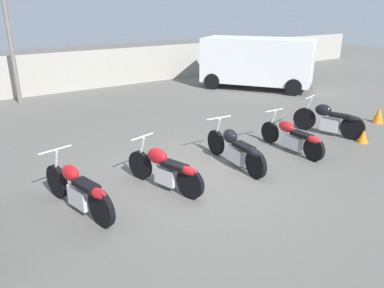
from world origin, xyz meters
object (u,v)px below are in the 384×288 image
(traffic_cone_far, at_px, (379,115))
(motorcycle_slot_1, at_px, (79,190))
(motorcycle_slot_4, at_px, (293,137))
(motorcycle_slot_2, at_px, (165,169))
(motorcycle_slot_3, at_px, (236,149))
(parked_van, at_px, (257,61))
(motorcycle_slot_5, at_px, (329,120))
(traffic_cone_near, at_px, (363,136))

(traffic_cone_far, bearing_deg, motorcycle_slot_1, 179.61)
(motorcycle_slot_4, bearing_deg, traffic_cone_far, 4.77)
(motorcycle_slot_2, relative_size, motorcycle_slot_3, 0.89)
(motorcycle_slot_1, height_order, parked_van, parked_van)
(motorcycle_slot_4, bearing_deg, motorcycle_slot_1, -179.08)
(motorcycle_slot_5, xyz_separation_m, traffic_cone_near, (0.21, -0.97, -0.27))
(motorcycle_slot_1, relative_size, motorcycle_slot_4, 1.02)
(motorcycle_slot_5, xyz_separation_m, parked_van, (2.96, 6.03, 0.77))
(traffic_cone_near, bearing_deg, parked_van, 68.57)
(motorcycle_slot_3, xyz_separation_m, traffic_cone_far, (6.05, -0.01, -0.17))
(motorcycle_slot_1, xyz_separation_m, motorcycle_slot_5, (7.41, 0.12, 0.02))
(parked_van, bearing_deg, motorcycle_slot_4, -161.06)
(motorcycle_slot_1, distance_m, parked_van, 12.09)
(traffic_cone_far, bearing_deg, traffic_cone_near, -159.69)
(motorcycle_slot_2, bearing_deg, motorcycle_slot_5, -13.50)
(motorcycle_slot_4, bearing_deg, motorcycle_slot_3, 178.30)
(motorcycle_slot_5, bearing_deg, motorcycle_slot_1, 165.19)
(motorcycle_slot_3, height_order, traffic_cone_near, motorcycle_slot_3)
(motorcycle_slot_1, xyz_separation_m, traffic_cone_far, (9.74, -0.07, -0.18))
(motorcycle_slot_3, bearing_deg, motorcycle_slot_4, 0.94)
(motorcycle_slot_3, distance_m, motorcycle_slot_5, 3.73)
(motorcycle_slot_4, distance_m, traffic_cone_far, 4.27)
(motorcycle_slot_5, distance_m, parked_van, 6.76)
(parked_van, height_order, traffic_cone_far, parked_van)
(motorcycle_slot_2, relative_size, traffic_cone_near, 5.57)
(motorcycle_slot_2, height_order, motorcycle_slot_4, motorcycle_slot_2)
(traffic_cone_near, bearing_deg, motorcycle_slot_1, 173.64)
(motorcycle_slot_1, height_order, traffic_cone_near, motorcycle_slot_1)
(motorcycle_slot_1, height_order, motorcycle_slot_2, motorcycle_slot_1)
(motorcycle_slot_1, distance_m, traffic_cone_near, 7.68)
(motorcycle_slot_3, bearing_deg, traffic_cone_near, -5.82)
(motorcycle_slot_4, relative_size, parked_van, 0.41)
(motorcycle_slot_2, height_order, traffic_cone_far, motorcycle_slot_2)
(motorcycle_slot_2, bearing_deg, traffic_cone_near, -23.04)
(motorcycle_slot_3, relative_size, motorcycle_slot_4, 1.05)
(motorcycle_slot_1, xyz_separation_m, traffic_cone_near, (7.63, -0.85, -0.25))
(motorcycle_slot_4, bearing_deg, motorcycle_slot_5, 12.48)
(traffic_cone_far, bearing_deg, motorcycle_slot_3, 179.86)
(motorcycle_slot_5, bearing_deg, motorcycle_slot_2, 166.42)
(motorcycle_slot_3, bearing_deg, parked_van, 48.50)
(motorcycle_slot_1, bearing_deg, motorcycle_slot_2, -14.72)
(motorcycle_slot_2, distance_m, parked_van, 10.68)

